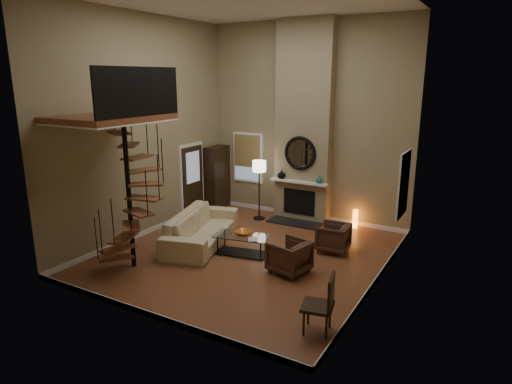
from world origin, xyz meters
The scene contains 32 objects.
ground centered at (0.00, 0.00, -0.01)m, with size 6.00×6.50×0.01m, color brown.
back_wall centered at (0.00, 3.25, 2.75)m, with size 6.00×0.02×5.50m, color #94855F.
front_wall centered at (0.00, -3.25, 2.75)m, with size 6.00×0.02×5.50m, color #94855F.
left_wall centered at (-3.00, 0.00, 2.75)m, with size 0.02×6.50×5.50m, color #94855F.
right_wall centered at (3.00, 0.00, 2.75)m, with size 0.02×6.50×5.50m, color #94855F.
baseboard_back centered at (0.00, 3.24, 0.06)m, with size 6.00×0.02×0.12m, color white.
baseboard_front centered at (0.00, -3.24, 0.06)m, with size 6.00×0.02×0.12m, color white.
baseboard_left centered at (-2.99, 0.00, 0.06)m, with size 0.02×6.50×0.12m, color white.
baseboard_right centered at (2.99, 0.00, 0.06)m, with size 0.02×6.50×0.12m, color white.
chimney_breast centered at (0.00, 3.06, 2.75)m, with size 1.60×0.38×5.50m, color #8C7C5B.
hearth centered at (0.00, 2.57, 0.02)m, with size 1.50×0.60×0.04m, color black.
firebox centered at (0.00, 2.86, 0.55)m, with size 0.95×0.02×0.72m, color black.
mantel centered at (0.00, 2.78, 1.15)m, with size 1.70×0.18×0.06m, color white.
mirror_frame centered at (0.00, 2.84, 1.95)m, with size 0.94×0.94×0.10m, color black.
mirror_disc centered at (0.00, 2.85, 1.95)m, with size 0.80×0.80×0.01m, color white.
vase_left centered at (-0.55, 2.82, 1.30)m, with size 0.24×0.24×0.25m, color black.
vase_right centered at (0.60, 2.82, 1.28)m, with size 0.20×0.20×0.21m, color #1B6058.
window_back centered at (-1.90, 3.22, 1.62)m, with size 1.02×0.06×1.52m.
window_right centered at (2.97, 2.00, 1.63)m, with size 0.06×1.02×1.52m.
entry_door centered at (-2.95, 1.80, 1.05)m, with size 0.10×1.05×2.16m.
loft centered at (-2.04, -1.80, 3.24)m, with size 1.70×2.20×1.09m.
spiral_stair centered at (-1.78, -1.79, 1.78)m, with size 1.47×1.47×4.06m.
hutch centered at (-2.77, 2.84, 0.95)m, with size 0.41×0.87×1.95m, color black.
sofa centered at (-1.34, 0.04, 0.40)m, with size 2.78×1.09×0.81m, color #CCBB8D.
armchair_near centered at (1.73, 1.14, 0.35)m, with size 0.69×0.71×0.65m, color #492E21.
armchair_far centered at (1.33, -0.42, 0.35)m, with size 0.74×0.76×0.69m, color #492E21.
coffee_table centered at (-0.12, -0.04, 0.28)m, with size 1.37×0.88×0.46m.
bowl centered at (-0.12, 0.01, 0.50)m, with size 0.41×0.41×0.10m, color orange.
book centered at (0.23, -0.19, 0.46)m, with size 0.21×0.28×0.03m, color gray.
floor_lamp centered at (-1.07, 2.45, 1.41)m, with size 0.38×0.38×1.70m.
accent_lamp centered at (1.59, 3.06, 0.25)m, with size 0.14×0.14×0.50m, color orange.
side_chair centered at (2.71, -2.19, 0.53)m, with size 0.58×0.58×1.02m.
Camera 1 is at (4.94, -8.23, 3.99)m, focal length 31.12 mm.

